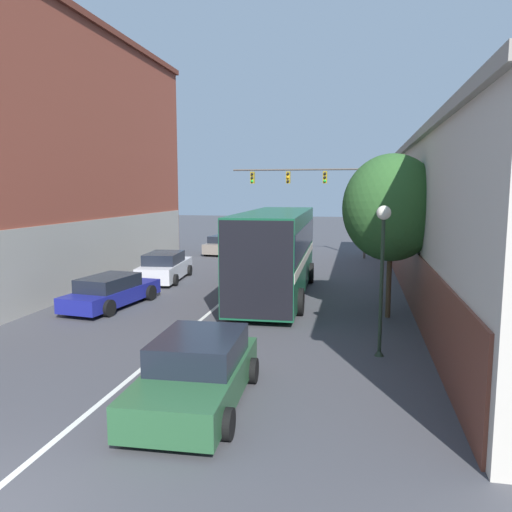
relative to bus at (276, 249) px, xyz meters
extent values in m
cube|color=silver|center=(-1.94, 0.52, -2.04)|extent=(0.14, 44.79, 0.01)
cube|color=brown|center=(-12.79, 0.05, 4.08)|extent=(8.69, 21.85, 12.24)
cube|color=#9E998E|center=(-8.49, 0.05, -0.44)|extent=(0.24, 21.41, 3.20)
cube|color=brown|center=(5.61, 1.35, -0.88)|extent=(0.24, 28.25, 2.32)
cube|color=#145133|center=(0.00, 0.02, -0.10)|extent=(2.85, 10.41, 3.42)
cube|color=black|center=(0.00, 0.02, 0.51)|extent=(2.89, 10.21, 1.10)
cube|color=beige|center=(0.00, 0.02, -0.38)|extent=(2.89, 10.31, 0.34)
cube|color=black|center=(0.16, -5.13, -0.10)|extent=(2.47, 0.14, 3.29)
cylinder|color=black|center=(-1.39, 3.18, -1.54)|extent=(0.33, 1.01, 1.00)
cylinder|color=black|center=(1.19, 3.26, -1.54)|extent=(0.33, 1.01, 1.00)
cylinder|color=black|center=(-1.19, -3.22, -1.54)|extent=(0.33, 1.01, 1.00)
cylinder|color=black|center=(1.39, -3.14, -1.54)|extent=(0.33, 1.01, 1.00)
cube|color=#285633|center=(0.11, -11.22, -1.53)|extent=(2.06, 4.53, 0.69)
cube|color=black|center=(0.10, -10.96, -0.89)|extent=(1.83, 2.38, 0.59)
cylinder|color=black|center=(-0.92, -9.88, -1.74)|extent=(0.24, 0.61, 0.60)
cylinder|color=black|center=(1.04, -9.81, -1.74)|extent=(0.24, 0.61, 0.60)
cylinder|color=black|center=(-0.82, -12.64, -1.74)|extent=(0.24, 0.61, 0.60)
cylinder|color=black|center=(1.14, -12.57, -1.74)|extent=(0.24, 0.61, 0.60)
cube|color=silver|center=(-6.11, 2.61, -1.51)|extent=(2.17, 4.84, 0.75)
cube|color=black|center=(-6.09, 2.38, -0.87)|extent=(1.80, 2.59, 0.53)
cylinder|color=black|center=(-7.14, 3.97, -1.76)|extent=(0.28, 0.58, 0.56)
cylinder|color=black|center=(-5.38, 4.15, -1.76)|extent=(0.28, 0.58, 0.56)
cylinder|color=black|center=(-6.84, 1.08, -1.76)|extent=(0.28, 0.58, 0.56)
cylinder|color=black|center=(-5.08, 1.26, -1.76)|extent=(0.28, 0.58, 0.56)
cube|color=navy|center=(-5.99, -3.22, -1.58)|extent=(2.21, 4.83, 0.57)
cube|color=black|center=(-6.02, -3.46, -1.05)|extent=(1.79, 2.60, 0.50)
cylinder|color=black|center=(-6.64, -1.68, -1.73)|extent=(0.30, 0.65, 0.63)
cylinder|color=black|center=(-4.97, -1.90, -1.73)|extent=(0.30, 0.65, 0.63)
cylinder|color=black|center=(-7.01, -4.55, -1.73)|extent=(0.30, 0.65, 0.63)
cylinder|color=black|center=(-5.35, -4.77, -1.73)|extent=(0.30, 0.65, 0.63)
cube|color=slate|center=(-5.98, 13.46, -1.54)|extent=(2.04, 4.37, 0.68)
cube|color=black|center=(-6.00, 13.25, -0.96)|extent=(1.71, 2.34, 0.48)
cylinder|color=black|center=(-6.70, 14.85, -1.75)|extent=(0.28, 0.61, 0.59)
cylinder|color=black|center=(-5.00, 14.69, -1.75)|extent=(0.28, 0.61, 0.59)
cylinder|color=black|center=(-6.96, 12.24, -1.75)|extent=(0.28, 0.61, 0.59)
cylinder|color=black|center=(-5.26, 12.08, -1.75)|extent=(0.28, 0.61, 0.59)
cylinder|color=#514C47|center=(3.89, 12.91, 1.06)|extent=(0.18, 0.18, 6.20)
cylinder|color=#514C47|center=(-0.61, 12.91, 3.86)|extent=(8.99, 0.12, 0.12)
cube|color=#9E8419|center=(1.19, 12.91, 3.34)|extent=(0.28, 0.24, 0.80)
sphere|color=black|center=(1.19, 12.76, 3.59)|extent=(0.18, 0.18, 0.18)
sphere|color=black|center=(1.19, 12.76, 3.34)|extent=(0.18, 0.18, 0.18)
sphere|color=green|center=(1.19, 12.76, 3.09)|extent=(0.18, 0.18, 0.18)
cube|color=#9E8419|center=(-1.28, 12.91, 3.34)|extent=(0.28, 0.24, 0.80)
sphere|color=black|center=(-1.28, 12.76, 3.59)|extent=(0.18, 0.18, 0.18)
sphere|color=orange|center=(-1.28, 12.76, 3.34)|extent=(0.18, 0.18, 0.18)
sphere|color=black|center=(-1.28, 12.76, 3.09)|extent=(0.18, 0.18, 0.18)
cube|color=#9E8419|center=(-3.75, 12.91, 3.34)|extent=(0.28, 0.24, 0.80)
sphere|color=black|center=(-3.75, 12.76, 3.59)|extent=(0.18, 0.18, 0.18)
sphere|color=black|center=(-3.75, 12.76, 3.34)|extent=(0.18, 0.18, 0.18)
sphere|color=green|center=(-3.75, 12.76, 3.09)|extent=(0.18, 0.18, 0.18)
cone|color=#233323|center=(4.08, -7.21, -1.94)|extent=(0.26, 0.26, 0.20)
cylinder|color=#233323|center=(4.08, -7.21, -0.13)|extent=(0.10, 0.10, 3.83)
sphere|color=#EFE5CC|center=(4.08, -7.21, 1.92)|extent=(0.39, 0.39, 0.39)
cylinder|color=#4C3823|center=(4.55, -2.82, -0.80)|extent=(0.18, 0.18, 2.49)
ellipsoid|color=#2D5B28|center=(4.55, -2.82, 1.90)|extent=(3.42, 3.08, 3.76)
camera|label=1|loc=(3.40, -20.96, 2.53)|focal=35.00mm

